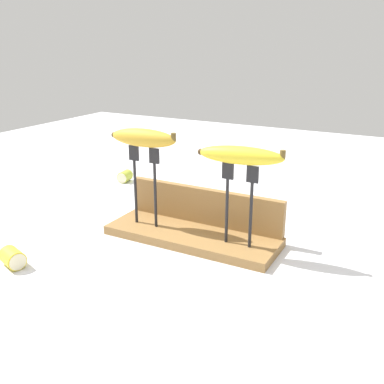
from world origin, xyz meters
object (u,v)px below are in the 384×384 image
(fork_stand_left, at_px, (145,179))
(fork_fallen_near, at_px, (260,208))
(banana_raised_right, at_px, (241,155))
(banana_raised_left, at_px, (143,138))
(banana_chunk_far, at_px, (13,258))
(banana_chunk_near, at_px, (125,176))
(fork_stand_right, at_px, (239,198))

(fork_stand_left, xyz_separation_m, fork_fallen_near, (0.19, 0.29, -0.13))
(fork_stand_left, relative_size, banana_raised_right, 1.03)
(banana_raised_left, relative_size, banana_chunk_far, 2.77)
(banana_raised_left, relative_size, banana_chunk_near, 3.35)
(fork_stand_right, relative_size, banana_raised_right, 0.98)
(fork_stand_right, xyz_separation_m, banana_chunk_far, (-0.39, -0.28, -0.11))
(banana_raised_right, xyz_separation_m, banana_chunk_far, (-0.39, -0.28, -0.21))
(fork_stand_right, bearing_deg, banana_chunk_far, -144.05)
(fork_stand_right, height_order, banana_raised_left, banana_raised_left)
(banana_raised_right, relative_size, banana_chunk_near, 3.64)
(banana_raised_right, bearing_deg, fork_stand_left, 180.00)
(fork_stand_left, bearing_deg, banana_chunk_near, 133.51)
(fork_stand_left, height_order, banana_raised_left, banana_raised_left)
(fork_fallen_near, bearing_deg, banana_raised_right, -79.93)
(banana_raised_right, bearing_deg, fork_fallen_near, 100.07)
(fork_fallen_near, bearing_deg, fork_stand_right, -79.92)
(fork_fallen_near, bearing_deg, banana_chunk_near, 176.64)
(banana_chunk_near, bearing_deg, fork_fallen_near, -3.36)
(fork_stand_right, height_order, banana_raised_right, banana_raised_right)
(banana_raised_right, bearing_deg, banana_chunk_far, -144.05)
(fork_stand_left, xyz_separation_m, banana_chunk_near, (-0.30, 0.31, -0.12))
(fork_stand_right, xyz_separation_m, banana_chunk_near, (-0.54, 0.31, -0.11))
(fork_stand_right, bearing_deg, fork_stand_left, 180.00)
(banana_chunk_far, bearing_deg, banana_raised_left, 62.71)
(banana_raised_right, bearing_deg, banana_chunk_near, 149.89)
(banana_chunk_far, bearing_deg, banana_chunk_near, 104.34)
(fork_stand_left, bearing_deg, fork_fallen_near, 55.94)
(fork_fallen_near, relative_size, banana_chunk_far, 2.77)
(banana_chunk_near, bearing_deg, fork_stand_left, -46.49)
(fork_stand_right, bearing_deg, banana_raised_left, -180.00)
(banana_raised_left, bearing_deg, banana_chunk_far, -117.29)
(banana_chunk_near, bearing_deg, fork_stand_right, -30.10)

